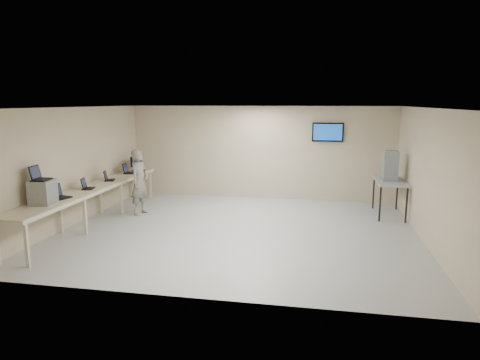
% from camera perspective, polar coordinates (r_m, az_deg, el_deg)
% --- Properties ---
extents(room, '(8.01, 7.01, 2.81)m').
position_cam_1_polar(room, '(9.64, 0.04, 1.37)').
color(room, silver).
rests_on(room, ground).
extents(workbench, '(0.76, 6.00, 0.90)m').
position_cam_1_polar(workbench, '(10.94, -19.02, -1.23)').
color(workbench, tan).
rests_on(workbench, ground).
extents(equipment_box, '(0.46, 0.51, 0.48)m').
position_cam_1_polar(equipment_box, '(9.43, -24.81, -1.48)').
color(equipment_box, gray).
rests_on(equipment_box, workbench).
extents(laptop_on_box, '(0.34, 0.40, 0.29)m').
position_cam_1_polar(laptop_on_box, '(9.40, -25.25, 0.44)').
color(laptop_on_box, black).
rests_on(laptop_on_box, equipment_box).
extents(laptop_0, '(0.42, 0.46, 0.31)m').
position_cam_1_polar(laptop_0, '(9.86, -23.13, -1.83)').
color(laptop_0, black).
rests_on(laptop_0, workbench).
extents(laptop_1, '(0.34, 0.37, 0.26)m').
position_cam_1_polar(laptop_1, '(10.70, -19.79, -0.77)').
color(laptop_1, black).
rests_on(laptop_1, workbench).
extents(laptop_2, '(0.35, 0.38, 0.25)m').
position_cam_1_polar(laptop_2, '(11.67, -17.20, 0.27)').
color(laptop_2, black).
rests_on(laptop_2, workbench).
extents(laptop_3, '(0.33, 0.39, 0.28)m').
position_cam_1_polar(laptop_3, '(12.67, -14.74, 1.20)').
color(laptop_3, black).
rests_on(laptop_3, workbench).
extents(monitor_near, '(0.20, 0.45, 0.44)m').
position_cam_1_polar(monitor_near, '(13.04, -13.89, 2.35)').
color(monitor_near, black).
rests_on(monitor_near, workbench).
extents(monitor_far, '(0.19, 0.43, 0.42)m').
position_cam_1_polar(monitor_far, '(13.31, -13.35, 2.49)').
color(monitor_far, black).
rests_on(monitor_far, workbench).
extents(soldier, '(0.51, 0.69, 1.72)m').
position_cam_1_polar(soldier, '(11.46, -13.23, -0.26)').
color(soldier, '#676A57').
rests_on(soldier, ground).
extents(side_table, '(0.72, 1.54, 0.92)m').
position_cam_1_polar(side_table, '(11.70, 19.37, -0.39)').
color(side_table, '#9C9C9C').
rests_on(side_table, ground).
extents(storage_bins, '(0.36, 0.40, 0.77)m').
position_cam_1_polar(storage_bins, '(11.62, 19.40, 1.81)').
color(storage_bins, '#8C98A4').
rests_on(storage_bins, side_table).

